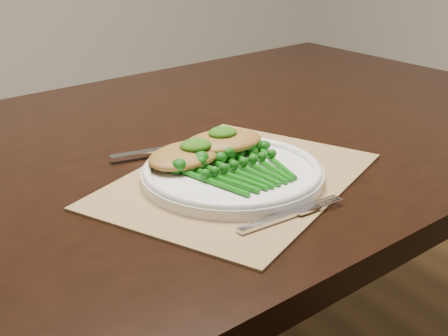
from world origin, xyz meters
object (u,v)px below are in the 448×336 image
dining_table (186,320)px  dinner_plate (232,172)px  chicken_fillet_left (186,155)px  placemat (237,180)px  broccolini_bundle (247,172)px

dining_table → dinner_plate: 0.43m
chicken_fillet_left → placemat: bearing=-65.3°
chicken_fillet_left → dining_table: bearing=47.5°
chicken_fillet_left → broccolini_bundle: chicken_fillet_left is taller
dinner_plate → chicken_fillet_left: size_ratio=2.07×
broccolini_bundle → dinner_plate: bearing=101.0°
dining_table → broccolini_bundle: (-0.01, -0.22, 0.40)m
placemat → chicken_fillet_left: (-0.05, 0.06, 0.03)m
placemat → dinner_plate: 0.02m
dining_table → chicken_fillet_left: bearing=-123.4°
placemat → broccolini_bundle: size_ratio=2.38×
placemat → chicken_fillet_left: 0.09m
chicken_fillet_left → broccolini_bundle: (0.05, -0.09, -0.01)m
dinner_plate → chicken_fillet_left: (-0.04, 0.06, 0.02)m
dining_table → chicken_fillet_left: size_ratio=13.26×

